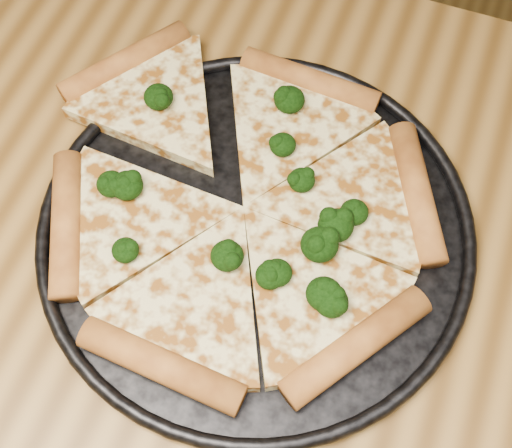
% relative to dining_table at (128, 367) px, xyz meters
% --- Properties ---
extents(dining_table, '(1.20, 0.90, 0.75)m').
position_rel_dining_table_xyz_m(dining_table, '(0.00, 0.00, 0.00)').
color(dining_table, olive).
rests_on(dining_table, ground).
extents(pizza_pan, '(0.38, 0.38, 0.02)m').
position_rel_dining_table_xyz_m(pizza_pan, '(0.08, 0.13, 0.10)').
color(pizza_pan, black).
rests_on(pizza_pan, dining_table).
extents(pizza, '(0.39, 0.35, 0.03)m').
position_rel_dining_table_xyz_m(pizza, '(0.06, 0.14, 0.11)').
color(pizza, beige).
rests_on(pizza, pizza_pan).
extents(broccoli_florets, '(0.24, 0.22, 0.02)m').
position_rel_dining_table_xyz_m(broccoli_florets, '(0.08, 0.13, 0.12)').
color(broccoli_florets, black).
rests_on(broccoli_florets, pizza).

